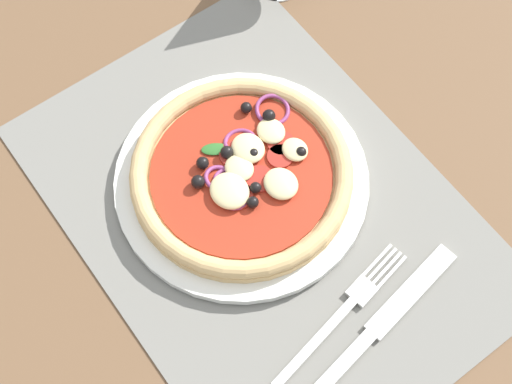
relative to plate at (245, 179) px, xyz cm
name	(u,v)px	position (x,y,z in cm)	size (l,w,h in cm)	color
ground_plane	(262,215)	(3.52, -0.46, -2.11)	(190.00, 140.00, 2.40)	brown
placemat	(262,209)	(3.52, -0.46, -0.71)	(48.78, 34.66, 0.40)	slate
plate	(245,179)	(0.00, 0.00, 0.00)	(25.95, 25.95, 1.03)	silver
pizza	(245,171)	(-0.01, 0.06, 1.63)	(22.41, 22.41, 2.67)	tan
fork	(346,308)	(16.68, -0.34, -0.29)	(4.79, 17.97, 0.44)	silver
knife	(384,320)	(19.69, 1.81, -0.26)	(4.79, 20.01, 0.62)	silver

